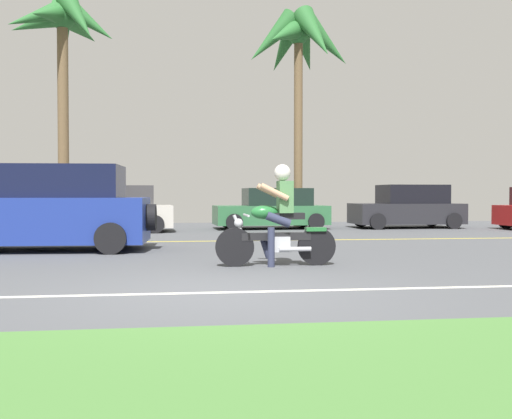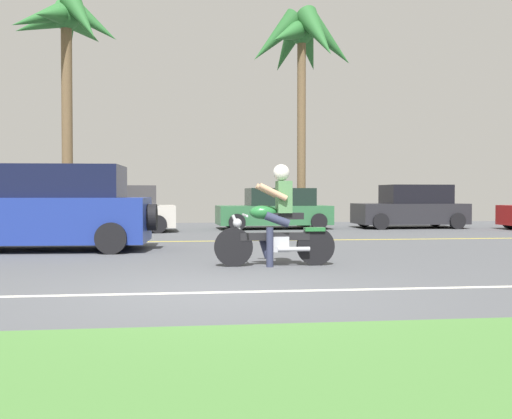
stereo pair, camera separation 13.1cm
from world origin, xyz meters
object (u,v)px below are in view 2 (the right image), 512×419
parked_car_1 (114,210)px  palm_tree_2 (301,46)px  parked_car_3 (411,208)px  palm_tree_1 (66,32)px  suv_nearby (43,209)px  motorcyclist (276,223)px  parked_car_2 (275,210)px

parked_car_1 → palm_tree_2: size_ratio=0.51×
parked_car_3 → palm_tree_2: 7.20m
parked_car_1 → palm_tree_2: 9.27m
parked_car_1 → palm_tree_1: size_ratio=0.46×
suv_nearby → parked_car_3: bearing=33.2°
suv_nearby → motorcyclist: bearing=-36.9°
motorcyclist → parked_car_3: size_ratio=0.53×
parked_car_3 → palm_tree_1: palm_tree_1 is taller
parked_car_1 → parked_car_3: bearing=5.8°
suv_nearby → palm_tree_1: size_ratio=0.54×
suv_nearby → palm_tree_2: (7.40, 8.78, 5.81)m
parked_car_1 → parked_car_2: parked_car_1 is taller
palm_tree_2 → palm_tree_1: bearing=168.9°
parked_car_1 → motorcyclist: bearing=-68.9°
motorcyclist → palm_tree_2: (2.87, 12.18, 5.98)m
motorcyclist → palm_tree_1: 16.51m
parked_car_1 → parked_car_3: parked_car_3 is taller
parked_car_1 → parked_car_2: 5.50m
motorcyclist → parked_car_3: (6.57, 10.66, -0.01)m
parked_car_1 → palm_tree_2: (6.58, 2.56, 6.01)m
motorcyclist → suv_nearby: bearing=143.1°
parked_car_1 → palm_tree_1: bearing=117.3°
motorcyclist → parked_car_2: (1.67, 10.73, -0.06)m
motorcyclist → suv_nearby: 5.67m
motorcyclist → parked_car_1: bearing=111.1°
parked_car_3 → palm_tree_2: (-3.71, 1.52, 5.99)m
suv_nearby → parked_car_2: (6.20, 7.33, -0.23)m
motorcyclist → palm_tree_1: (-5.92, 13.90, 6.67)m
palm_tree_1 → palm_tree_2: palm_tree_1 is taller
parked_car_2 → parked_car_1: bearing=-168.3°
parked_car_2 → parked_car_3: size_ratio=1.03×
palm_tree_2 → parked_car_3: bearing=-22.3°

